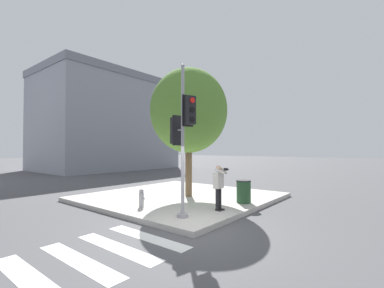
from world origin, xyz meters
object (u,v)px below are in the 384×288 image
traffic_signal_pole (183,132)px  trash_bin (244,191)px  person_photographer (219,183)px  street_tree (189,111)px  fire_hydrant (141,198)px

traffic_signal_pole → trash_bin: size_ratio=5.41×
traffic_signal_pole → person_photographer: traffic_signal_pole is taller
traffic_signal_pole → street_tree: 4.03m
fire_hydrant → person_photographer: bearing=-61.1°
person_photographer → fire_hydrant: 3.05m
person_photographer → trash_bin: size_ratio=1.74×
traffic_signal_pole → fire_hydrant: 3.31m
street_tree → fire_hydrant: bearing=-178.8°
street_tree → fire_hydrant: size_ratio=8.75×
street_tree → trash_bin: 4.55m
street_tree → fire_hydrant: (-2.95, -0.06, -3.73)m
person_photographer → fire_hydrant: size_ratio=2.33×
person_photographer → trash_bin: (1.77, -0.09, -0.51)m
person_photographer → street_tree: 4.36m
street_tree → trash_bin: street_tree is taller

